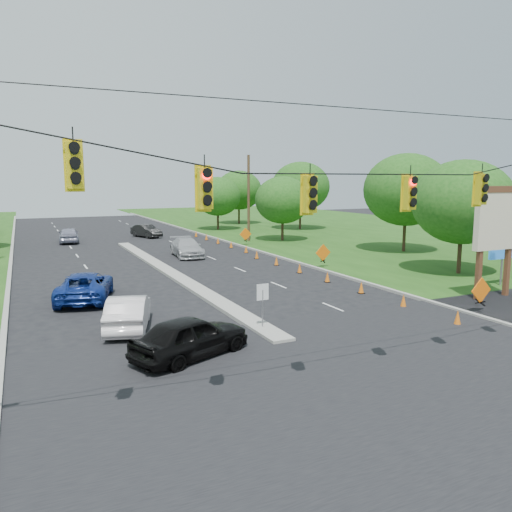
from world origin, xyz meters
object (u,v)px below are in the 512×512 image
black_sedan (191,337)px  white_sedan (128,312)px  blue_pickup (85,286)px  pylon_sign (497,225)px

black_sedan → white_sedan: 4.72m
white_sedan → blue_pickup: size_ratio=0.83×
black_sedan → white_sedan: size_ratio=1.01×
blue_pickup → pylon_sign: bearing=171.0°
pylon_sign → blue_pickup: 22.60m
blue_pickup → white_sedan: bearing=113.7°
pylon_sign → blue_pickup: pylon_sign is taller
pylon_sign → white_sedan: size_ratio=1.33×
black_sedan → blue_pickup: 11.12m
pylon_sign → blue_pickup: bearing=156.8°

